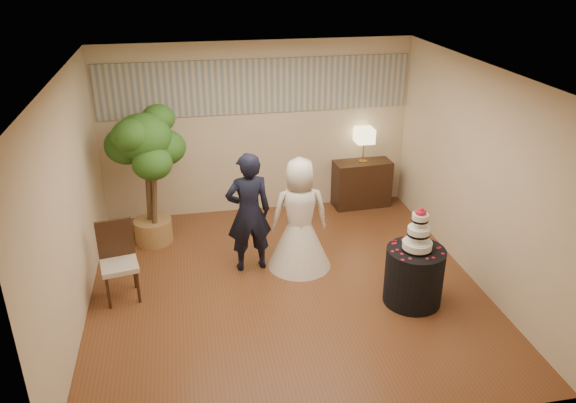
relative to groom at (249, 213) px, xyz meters
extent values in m
cube|color=brown|center=(0.40, -0.59, -0.84)|extent=(5.00, 5.00, 0.00)
cube|color=white|center=(0.40, -0.59, 1.96)|extent=(5.00, 5.00, 0.00)
cube|color=beige|center=(0.40, 1.91, 0.56)|extent=(5.00, 0.06, 2.80)
cube|color=beige|center=(0.40, -3.09, 0.56)|extent=(5.00, 0.06, 2.80)
cube|color=beige|center=(-2.10, -0.59, 0.56)|extent=(0.06, 5.00, 2.80)
cube|color=beige|center=(2.90, -0.59, 0.56)|extent=(0.06, 5.00, 2.80)
cube|color=#99998E|center=(0.40, 1.89, 1.26)|extent=(4.90, 0.02, 0.85)
imported|color=black|center=(0.00, 0.00, 0.00)|extent=(0.65, 0.46, 1.69)
imported|color=white|center=(0.68, -0.07, -0.05)|extent=(0.92, 0.92, 1.58)
cylinder|color=black|center=(1.89, -1.20, -0.48)|extent=(0.80, 0.80, 0.73)
cube|color=#311D11|center=(2.14, 1.71, -0.45)|extent=(0.98, 0.48, 0.80)
camera|label=1|loc=(-0.75, -6.73, 3.23)|focal=35.00mm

